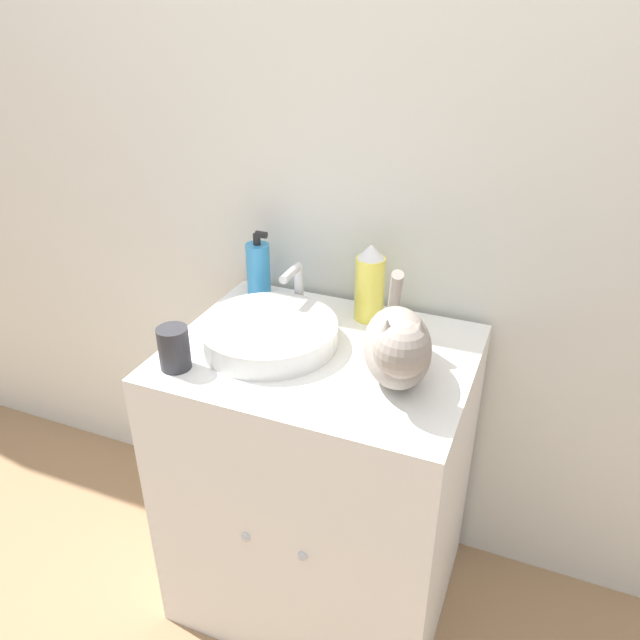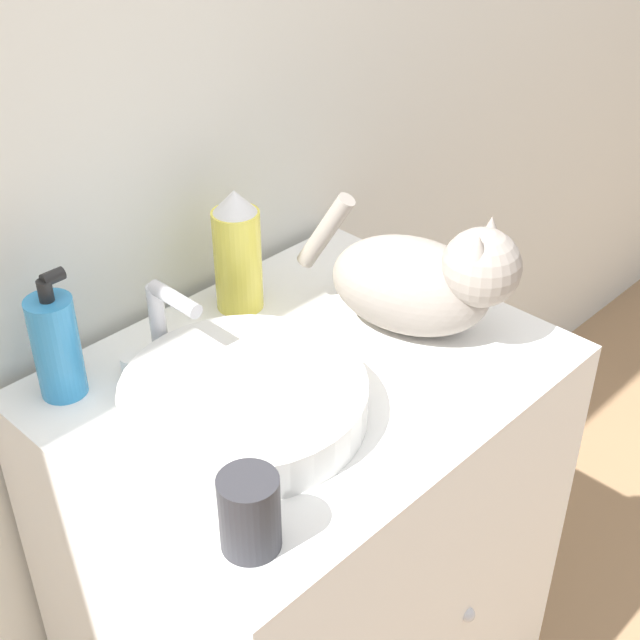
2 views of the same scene
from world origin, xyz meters
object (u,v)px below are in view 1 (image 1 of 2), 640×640
Objects in this scene: cat at (398,346)px; spray_bottle at (370,283)px; soap_bottle at (258,269)px; cup at (174,348)px.

cat is 0.29m from spray_bottle.
soap_bottle is 1.90× the size of cup.
spray_bottle is at bearing -1.75° from soap_bottle.
cat reaches higher than cup.
cup is (-0.01, -0.39, -0.03)m from soap_bottle.
spray_bottle is 0.51m from cup.
spray_bottle reaches higher than soap_bottle.
spray_bottle is (0.32, -0.01, 0.02)m from soap_bottle.
soap_bottle is (-0.47, 0.26, -0.01)m from cat.
cat is at bearing 15.65° from cup.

